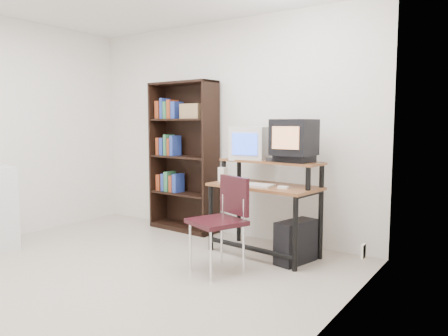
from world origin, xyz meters
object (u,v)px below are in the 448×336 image
Objects in this scene: bookshelf at (184,155)px; crt_tv at (294,137)px; computer_desk at (265,190)px; school_chair at (223,213)px; crt_monitor at (252,143)px; pc_tower at (296,242)px.

crt_tv is at bearing -6.74° from bookshelf.
computer_desk reaches higher than school_chair.
bookshelf reaches higher than school_chair.
school_chair is at bearing -84.38° from crt_monitor.
computer_desk is at bearing 105.45° from school_chair.
computer_desk is 1.35× the size of school_chair.
crt_tv is (0.29, 0.06, 0.55)m from computer_desk.
bookshelf is (-1.67, 0.31, -0.27)m from crt_tv.
computer_desk is 0.56m from crt_monitor.
computer_desk is at bearing -178.14° from pc_tower.
pc_tower is (0.39, -0.08, -0.47)m from computer_desk.
pc_tower is at bearing -5.54° from computer_desk.
school_chair is (-0.36, -0.73, -0.69)m from crt_tv.
bookshelf is at bearing 171.47° from computer_desk.
pc_tower is at bearing -27.93° from crt_monitor.
crt_monitor is 0.23× the size of bookshelf.
school_chair is (0.19, -0.84, -0.61)m from crt_monitor.
crt_tv is at bearing 85.07° from school_chair.
bookshelf is at bearing 163.03° from school_chair.
bookshelf reaches higher than pc_tower.
bookshelf reaches higher than crt_monitor.
computer_desk is 0.62m from pc_tower.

